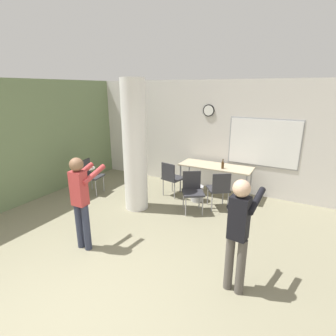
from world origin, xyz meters
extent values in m
plane|color=gray|center=(0.00, 0.00, 0.00)|extent=(24.00, 24.00, 0.00)
cube|color=#6B7F56|center=(-3.50, 2.50, 1.40)|extent=(0.12, 7.00, 2.80)
cube|color=silver|center=(0.00, 5.06, 1.40)|extent=(8.00, 0.12, 2.80)
cylinder|color=black|center=(-0.13, 4.99, 2.05)|extent=(0.30, 0.03, 0.30)
cylinder|color=white|center=(-0.13, 4.97, 2.05)|extent=(0.26, 0.01, 0.25)
cube|color=#99999E|center=(1.27, 5.00, 1.35)|extent=(1.65, 0.01, 1.16)
cube|color=white|center=(1.27, 4.99, 1.35)|extent=(1.59, 0.02, 1.10)
cylinder|color=white|center=(-1.02, 2.98, 1.40)|extent=(0.50, 0.50, 2.80)
cube|color=tan|center=(0.28, 4.54, 0.75)|extent=(1.77, 0.66, 0.03)
cylinder|color=gray|center=(-0.55, 4.27, 0.37)|extent=(0.04, 0.04, 0.73)
cylinder|color=gray|center=(1.10, 4.27, 0.37)|extent=(0.04, 0.04, 0.73)
cylinder|color=gray|center=(-0.55, 4.81, 0.37)|extent=(0.04, 0.04, 0.73)
cylinder|color=gray|center=(1.10, 4.81, 0.37)|extent=(0.04, 0.04, 0.73)
cylinder|color=#4C3319|center=(0.50, 4.40, 0.84)|extent=(0.06, 0.06, 0.16)
cylinder|color=#4C3319|center=(0.50, 4.40, 0.96)|extent=(0.03, 0.03, 0.07)
cylinder|color=#B2B2B7|center=(0.04, 3.97, 0.19)|extent=(0.30, 0.30, 0.37)
cube|color=#2D2D33|center=(-0.62, 4.01, 0.45)|extent=(0.52, 0.52, 0.04)
cube|color=#2D2D33|center=(-0.66, 3.81, 0.67)|extent=(0.39, 0.11, 0.40)
cylinder|color=#99999E|center=(-0.41, 4.15, 0.21)|extent=(0.02, 0.02, 0.43)
cylinder|color=#99999E|center=(-0.76, 4.22, 0.21)|extent=(0.02, 0.02, 0.43)
cylinder|color=#99999E|center=(-0.48, 3.80, 0.21)|extent=(0.02, 0.02, 0.43)
cylinder|color=#99999E|center=(-0.83, 3.87, 0.21)|extent=(0.02, 0.02, 0.43)
cube|color=#2D2D33|center=(0.59, 3.84, 0.45)|extent=(0.61, 0.61, 0.04)
cube|color=#2D2D33|center=(0.71, 3.68, 0.67)|extent=(0.34, 0.25, 0.40)
cylinder|color=#99999E|center=(0.64, 4.09, 0.21)|extent=(0.02, 0.02, 0.43)
cylinder|color=#99999E|center=(0.34, 3.89, 0.21)|extent=(0.02, 0.02, 0.43)
cylinder|color=#99999E|center=(0.84, 3.80, 0.21)|extent=(0.02, 0.02, 0.43)
cylinder|color=#99999E|center=(0.54, 3.59, 0.21)|extent=(0.02, 0.02, 0.43)
cube|color=#2D2D33|center=(-2.48, 3.16, 0.45)|extent=(0.51, 0.51, 0.04)
cube|color=#2D2D33|center=(-2.68, 3.12, 0.67)|extent=(0.10, 0.39, 0.40)
cylinder|color=#99999E|center=(-2.27, 3.01, 0.21)|extent=(0.02, 0.02, 0.43)
cylinder|color=#99999E|center=(-2.33, 3.37, 0.21)|extent=(0.02, 0.02, 0.43)
cylinder|color=#99999E|center=(-2.62, 2.95, 0.21)|extent=(0.02, 0.02, 0.43)
cylinder|color=#99999E|center=(-2.68, 3.30, 0.21)|extent=(0.02, 0.02, 0.43)
cube|color=#2D2D33|center=(0.19, 3.37, 0.45)|extent=(0.61, 0.61, 0.04)
cube|color=#2D2D33|center=(0.07, 3.54, 0.67)|extent=(0.35, 0.24, 0.40)
cylinder|color=#99999E|center=(0.14, 3.12, 0.21)|extent=(0.02, 0.02, 0.43)
cylinder|color=#99999E|center=(0.44, 3.32, 0.21)|extent=(0.02, 0.02, 0.43)
cylinder|color=#99999E|center=(-0.06, 3.42, 0.21)|extent=(0.02, 0.02, 0.43)
cylinder|color=#99999E|center=(0.24, 3.62, 0.21)|extent=(0.02, 0.02, 0.43)
cylinder|color=#2D3347|center=(-0.80, 1.27, 0.40)|extent=(0.12, 0.12, 0.80)
cylinder|color=#2D3347|center=(-0.96, 1.26, 0.40)|extent=(0.12, 0.12, 0.80)
cube|color=#B23838|center=(-0.88, 1.26, 1.08)|extent=(0.24, 0.19, 0.57)
sphere|color=brown|center=(-0.88, 1.26, 1.47)|extent=(0.22, 0.22, 0.22)
cylinder|color=#B23838|center=(-0.76, 1.49, 1.26)|extent=(0.10, 0.50, 0.23)
cylinder|color=#B23838|center=(-1.02, 1.48, 1.26)|extent=(0.10, 0.50, 0.23)
cube|color=white|center=(-1.02, 1.71, 1.27)|extent=(0.04, 0.13, 0.04)
cylinder|color=#514C47|center=(1.67, 1.49, 0.40)|extent=(0.12, 0.12, 0.79)
cylinder|color=#514C47|center=(1.51, 1.51, 0.40)|extent=(0.12, 0.12, 0.79)
cube|color=black|center=(1.59, 1.50, 1.07)|extent=(0.25, 0.21, 0.56)
sphere|color=#D8AD8C|center=(1.59, 1.50, 1.46)|extent=(0.21, 0.21, 0.21)
cylinder|color=black|center=(1.74, 1.71, 1.26)|extent=(0.14, 0.50, 0.23)
cylinder|color=black|center=(1.49, 1.74, 1.26)|extent=(0.14, 0.50, 0.23)
cube|color=white|center=(1.51, 1.96, 1.26)|extent=(0.05, 0.13, 0.04)
camera|label=1|loc=(2.20, -1.45, 2.60)|focal=28.00mm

